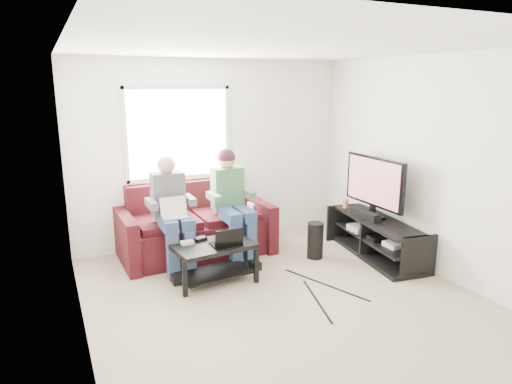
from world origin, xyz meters
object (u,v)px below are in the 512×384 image
Objects in this scene: sofa at (195,229)px; subwoofer at (315,240)px; tv_stand at (376,240)px; tv at (374,183)px; coffee_table at (214,254)px; end_table at (257,225)px.

sofa is 4.18× the size of subwoofer.
tv is (-0.00, 0.10, 0.75)m from tv_stand.
sofa is at bearing 151.54° from tv_stand.
sofa is 2.06× the size of coffee_table.
tv is 1.75m from end_table.
coffee_table is (-0.08, -0.97, -0.00)m from sofa.
tv_stand reaches higher than coffee_table.
tv is at bearing -40.03° from end_table.
sofa is 1.83× the size of tv.
tv is (2.13, -1.06, 0.65)m from sofa.
subwoofer reaches higher than coffee_table.
tv is 2.29× the size of subwoofer.
end_table reaches higher than tv_stand.
sofa is 2.43m from tv_stand.
coffee_table is 2.03× the size of subwoofer.
sofa is 1.22× the size of tv_stand.
tv_stand is 1.66m from end_table.
sofa is 3.25× the size of end_table.
coffee_table is at bearing -136.53° from end_table.
tv_stand is 2.67× the size of end_table.
coffee_table is 1.58× the size of end_table.
end_table is at bearing 139.97° from tv.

